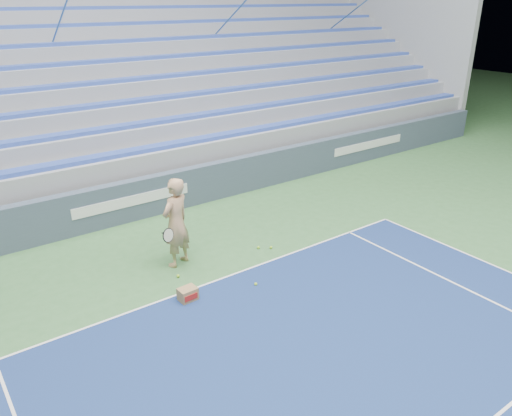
# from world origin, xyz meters

# --- Properties ---
(sponsor_barrier) EXTENTS (30.00, 0.32, 1.10)m
(sponsor_barrier) POSITION_xyz_m (0.00, 15.88, 0.55)
(sponsor_barrier) COLOR #3C4A5C
(sponsor_barrier) RESTS_ON ground
(bleachers) EXTENTS (31.00, 9.15, 7.30)m
(bleachers) POSITION_xyz_m (0.00, 21.60, 2.36)
(bleachers) COLOR gray
(bleachers) RESTS_ON ground
(tennis_player) EXTENTS (1.04, 0.98, 2.03)m
(tennis_player) POSITION_xyz_m (-0.14, 13.01, 1.01)
(tennis_player) COLOR tan
(tennis_player) RESTS_ON ground
(ball_box) EXTENTS (0.37, 0.30, 0.27)m
(ball_box) POSITION_xyz_m (-0.67, 11.60, 0.13)
(ball_box) COLOR #967548
(ball_box) RESTS_ON ground
(tennis_ball_0) EXTENTS (0.07, 0.07, 0.07)m
(tennis_ball_0) POSITION_xyz_m (1.73, 12.54, 0.03)
(tennis_ball_0) COLOR #A4D82C
(tennis_ball_0) RESTS_ON ground
(tennis_ball_1) EXTENTS (0.07, 0.07, 0.07)m
(tennis_ball_1) POSITION_xyz_m (0.72, 11.25, 0.03)
(tennis_ball_1) COLOR #A4D82C
(tennis_ball_1) RESTS_ON ground
(tennis_ball_2) EXTENTS (0.07, 0.07, 0.07)m
(tennis_ball_2) POSITION_xyz_m (-0.42, 12.49, 0.03)
(tennis_ball_2) COLOR #A4D82C
(tennis_ball_2) RESTS_ON ground
(tennis_ball_3) EXTENTS (0.07, 0.07, 0.07)m
(tennis_ball_3) POSITION_xyz_m (1.97, 12.36, 0.03)
(tennis_ball_3) COLOR #A4D82C
(tennis_ball_3) RESTS_ON ground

